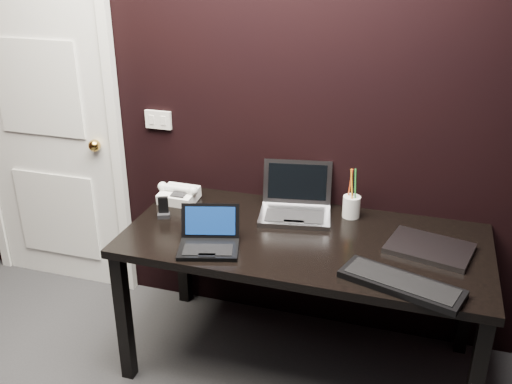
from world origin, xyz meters
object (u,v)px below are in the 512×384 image
(door, at_px, (45,122))
(closed_laptop, at_px, (430,248))
(pen_cup, at_px, (351,206))
(ext_keyboard, at_px, (401,284))
(desk_phone, at_px, (179,194))
(mobile_phone, at_px, (164,209))
(desk, at_px, (304,251))
(silver_laptop, at_px, (295,206))
(netbook, at_px, (209,241))

(door, xyz_separation_m, closed_laptop, (2.21, -0.33, -0.29))
(pen_cup, bearing_deg, ext_keyboard, -63.36)
(ext_keyboard, relative_size, desk_phone, 2.26)
(closed_laptop, relative_size, mobile_phone, 3.92)
(desk, height_order, ext_keyboard, ext_keyboard)
(ext_keyboard, distance_m, mobile_phone, 1.23)
(silver_laptop, xyz_separation_m, ext_keyboard, (0.56, -0.52, -0.03))
(closed_laptop, bearing_deg, door, 171.44)
(ext_keyboard, bearing_deg, silver_laptop, 137.42)
(silver_laptop, height_order, desk_phone, silver_laptop)
(door, height_order, netbook, door)
(desk, distance_m, silver_laptop, 0.27)
(door, bearing_deg, silver_laptop, -5.63)
(desk, distance_m, mobile_phone, 0.74)
(silver_laptop, height_order, ext_keyboard, silver_laptop)
(mobile_phone, bearing_deg, pen_cup, 17.22)
(door, relative_size, netbook, 6.62)
(ext_keyboard, relative_size, closed_laptop, 1.27)
(desk, bearing_deg, mobile_phone, 179.76)
(door, relative_size, silver_laptop, 5.32)
(ext_keyboard, distance_m, desk_phone, 1.29)
(ext_keyboard, height_order, closed_laptop, ext_keyboard)
(mobile_phone, bearing_deg, desk, -0.24)
(door, height_order, closed_laptop, door)
(ext_keyboard, relative_size, mobile_phone, 4.96)
(silver_laptop, distance_m, closed_laptop, 0.69)
(door, height_order, desk, door)
(netbook, xyz_separation_m, desk_phone, (-0.34, 0.42, 0.01))
(desk, height_order, netbook, netbook)
(ext_keyboard, bearing_deg, netbook, 175.40)
(closed_laptop, bearing_deg, ext_keyboard, -106.63)
(desk_phone, height_order, mobile_phone, same)
(silver_laptop, bearing_deg, netbook, -123.14)
(mobile_phone, distance_m, pen_cup, 0.95)
(netbook, bearing_deg, mobile_phone, 145.65)
(door, distance_m, pen_cup, 1.84)
(desk_phone, relative_size, pen_cup, 0.89)
(desk, relative_size, silver_laptop, 4.23)
(door, relative_size, mobile_phone, 20.40)
(desk, relative_size, ext_keyboard, 3.27)
(netbook, distance_m, ext_keyboard, 0.86)
(desk_phone, bearing_deg, pen_cup, 5.75)
(netbook, distance_m, pen_cup, 0.76)
(door, relative_size, pen_cup, 8.29)
(netbook, relative_size, closed_laptop, 0.79)
(desk, xyz_separation_m, netbook, (-0.39, -0.23, 0.11))
(netbook, xyz_separation_m, pen_cup, (0.57, 0.51, 0.03))
(desk, distance_m, netbook, 0.47)
(netbook, relative_size, mobile_phone, 3.08)
(desk_phone, height_order, pen_cup, pen_cup)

